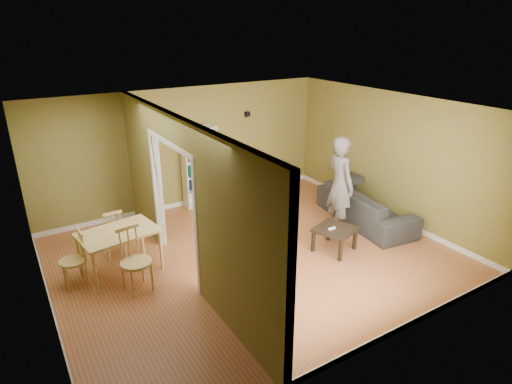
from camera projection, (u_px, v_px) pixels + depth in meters
room_shell at (252, 187)px, 7.07m from camera, size 6.50×6.50×6.50m
partition at (184, 202)px, 6.49m from camera, size 0.22×5.50×2.60m
wall_speaker at (247, 114)px, 9.71m from camera, size 0.10×0.10×0.10m
sofa at (366, 201)px, 8.70m from camera, size 2.43×1.30×0.88m
person at (341, 177)px, 8.10m from camera, size 0.89×0.73×2.23m
bookshelf at (199, 167)px, 9.38m from camera, size 0.75×0.33×1.78m
paper_box_navy_a at (201, 184)px, 9.50m from camera, size 0.46×0.30×0.23m
paper_box_teal at (197, 171)px, 9.33m from camera, size 0.39×0.25×0.20m
paper_box_navy_b at (199, 154)px, 9.24m from camera, size 0.41×0.27×0.21m
paper_box_navy_c at (198, 145)px, 9.15m from camera, size 0.41×0.27×0.21m
coffee_table at (335, 232)px, 7.60m from camera, size 0.65×0.65×0.43m
game_controller at (332, 228)px, 7.55m from camera, size 0.14×0.04×0.03m
dining_table at (118, 236)px, 6.81m from camera, size 1.19×0.79×0.74m
chair_left at (73, 259)px, 6.55m from camera, size 0.43×0.43×0.90m
chair_near at (136, 261)px, 6.40m from camera, size 0.53×0.53×1.02m
chair_far at (113, 232)px, 7.39m from camera, size 0.43×0.43×0.90m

